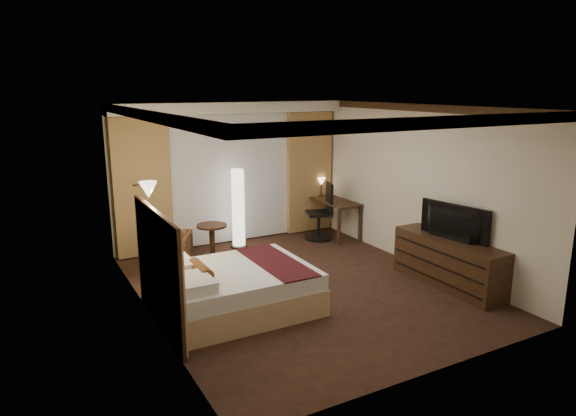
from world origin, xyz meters
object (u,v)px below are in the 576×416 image
office_chair (319,211)px  dresser (448,262)px  side_table (212,241)px  television (450,218)px  floor_lamp (238,208)px  armchair (168,250)px  desk (333,218)px  bed (236,289)px

office_chair → dresser: office_chair is taller
side_table → television: bearing=-48.9°
office_chair → television: (0.40, -3.03, 0.50)m
side_table → dresser: size_ratio=0.31×
floor_lamp → armchair: bearing=-157.4°
office_chair → floor_lamp: bearing=-170.4°
armchair → desk: (3.51, 0.40, 0.02)m
bed → desk: desk is taller
bed → desk: (3.13, 2.34, 0.08)m
armchair → office_chair: bearing=34.9°
dresser → desk: bearing=90.9°
side_table → dresser: dresser is taller
armchair → side_table: armchair is taller
office_chair → television: bearing=-62.7°
office_chair → side_table: bearing=-160.3°
desk → office_chair: (-0.38, -0.05, 0.19)m
desk → television: size_ratio=1.07×
side_table → office_chair: bearing=0.0°
bed → dresser: bearing=-13.0°
bed → floor_lamp: 2.86m
desk → office_chair: office_chair is taller
side_table → desk: 2.62m
floor_lamp → office_chair: (1.60, -0.28, -0.19)m
bed → television: television is taller
dresser → side_table: bearing=131.4°
bed → armchair: bearing=100.9°
bed → office_chair: (2.75, 2.29, 0.27)m
floor_lamp → television: floor_lamp is taller
floor_lamp → television: (2.00, -3.31, 0.32)m
bed → side_table: 2.35m
dresser → television: television is taller
armchair → floor_lamp: (1.53, 0.64, 0.40)m
armchair → side_table: bearing=49.9°
bed → dresser: dresser is taller
armchair → dresser: 4.45m
armchair → floor_lamp: floor_lamp is taller
desk → dresser: 3.08m
desk → dresser: (0.05, -3.08, -0.01)m
office_chair → dresser: size_ratio=0.60×
television → dresser: bearing=-99.9°
floor_lamp → desk: bearing=-6.8°
side_table → desk: bearing=1.1°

